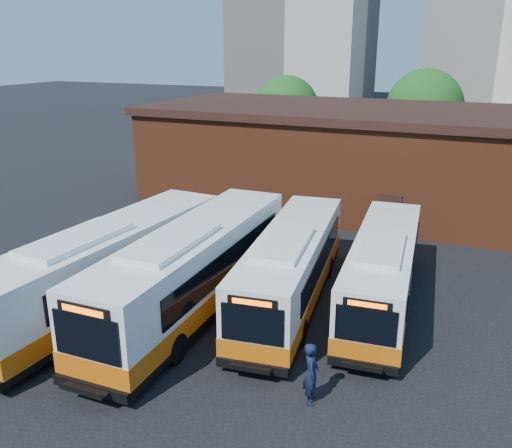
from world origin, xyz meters
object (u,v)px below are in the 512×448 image
at_px(bus_west, 109,270).
at_px(transit_worker, 311,373).
at_px(bus_mideast, 291,270).
at_px(bus_midwest, 194,273).
at_px(bus_east, 382,273).

relative_size(bus_west, transit_worker, 6.70).
bearing_deg(bus_mideast, transit_worker, -72.22).
bearing_deg(transit_worker, bus_midwest, 37.94).
distance_m(bus_midwest, bus_mideast, 4.02).
height_order(bus_west, transit_worker, bus_west).
height_order(bus_west, bus_mideast, bus_west).
distance_m(bus_east, transit_worker, 7.37).
xyz_separation_m(bus_midwest, transit_worker, (6.16, -3.78, -0.66)).
relative_size(bus_east, transit_worker, 5.78).
bearing_deg(bus_midwest, transit_worker, -32.49).
relative_size(bus_west, bus_east, 1.16).
height_order(bus_west, bus_east, bus_west).
xyz_separation_m(bus_mideast, transit_worker, (2.85, -6.04, -0.48)).
height_order(bus_mideast, bus_east, bus_mideast).
relative_size(bus_midwest, bus_mideast, 1.12).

